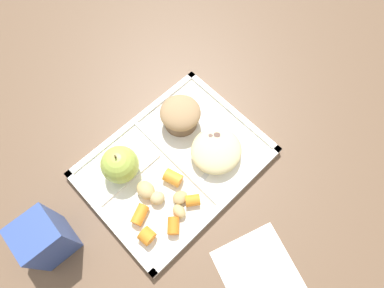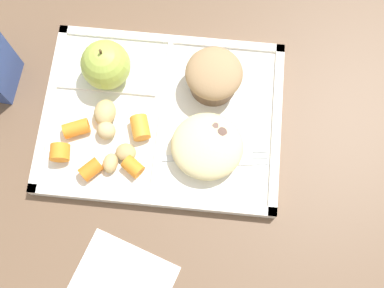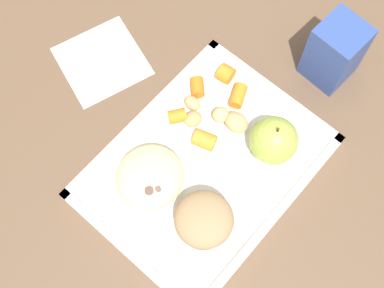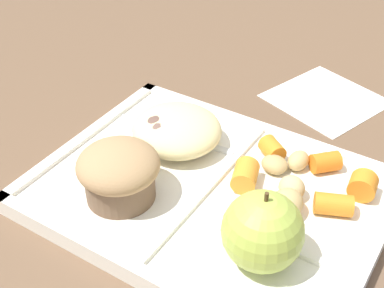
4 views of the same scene
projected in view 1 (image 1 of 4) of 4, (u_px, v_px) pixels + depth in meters
The scene contains 20 objects.
ground at pixel (175, 165), 0.66m from camera, with size 6.00×6.00×0.00m, color brown.
lunch_tray at pixel (175, 163), 0.66m from camera, with size 0.34×0.26×0.02m.
green_apple at pixel (120, 165), 0.61m from camera, with size 0.07×0.07×0.08m.
bran_muffin at pixel (180, 115), 0.66m from camera, with size 0.08×0.08×0.06m.
carrot_slice_large at pixel (140, 215), 0.60m from camera, with size 0.02×0.02×0.04m, color orange.
carrot_slice_edge at pixel (193, 200), 0.61m from camera, with size 0.02×0.02×0.03m, color orange.
carrot_slice_back at pixel (173, 178), 0.62m from camera, with size 0.03×0.03×0.03m, color orange.
carrot_slice_near_corner at pixel (173, 226), 0.59m from camera, with size 0.02×0.02×0.03m, color orange.
carrot_slice_center at pixel (147, 236), 0.58m from camera, with size 0.03×0.03×0.02m, color orange.
potato_chunk_small at pixel (157, 198), 0.61m from camera, with size 0.03×0.03×0.02m, color tan.
potato_chunk_browned at pixel (179, 211), 0.60m from camera, with size 0.03×0.02×0.02m, color tan.
potato_chunk_corner at pixel (180, 198), 0.61m from camera, with size 0.03×0.03×0.02m, color tan.
potato_chunk_wedge at pixel (146, 190), 0.61m from camera, with size 0.04×0.03×0.03m, color tan.
egg_noodle_pile at pixel (216, 151), 0.64m from camera, with size 0.10×0.10×0.04m, color beige.
meatball_back at pixel (206, 159), 0.63m from camera, with size 0.03×0.03×0.03m, color brown.
meatball_front at pixel (216, 141), 0.65m from camera, with size 0.04×0.04×0.04m, color brown.
meatball_side at pixel (211, 141), 0.65m from camera, with size 0.04×0.04×0.04m, color brown.
plastic_fork at pixel (227, 150), 0.66m from camera, with size 0.15×0.03×0.00m.
milk_carton at pixel (45, 239), 0.55m from camera, with size 0.07×0.07×0.11m, color #334C99.
paper_napkin at pixel (258, 271), 0.58m from camera, with size 0.13×0.13×0.00m, color white.
Camera 1 is at (-0.14, -0.19, 0.62)m, focal length 30.89 mm.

